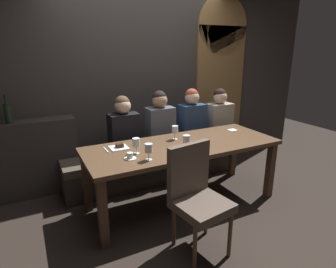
{
  "coord_description": "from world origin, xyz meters",
  "views": [
    {
      "loc": [
        -1.52,
        -2.58,
        1.78
      ],
      "look_at": [
        -0.12,
        0.13,
        0.84
      ],
      "focal_mm": 30.15,
      "sensor_mm": 36.0,
      "label": 1
    }
  ],
  "objects": [
    {
      "name": "diner_far_end",
      "position": [
        0.54,
        0.7,
        0.82
      ],
      "size": [
        0.36,
        0.24,
        0.79
      ],
      "color": "navy",
      "rests_on": "banquette_bench"
    },
    {
      "name": "wine_glass_near_right",
      "position": [
        -0.53,
        -0.25,
        0.86
      ],
      "size": [
        0.08,
        0.08,
        0.16
      ],
      "color": "silver",
      "rests_on": "dining_table"
    },
    {
      "name": "wine_bottle_dark_red",
      "position": [
        -1.71,
        1.02,
        1.07
      ],
      "size": [
        0.08,
        0.08,
        0.33
      ],
      "color": "black",
      "rests_on": "back_counter"
    },
    {
      "name": "fork_on_table",
      "position": [
        -0.82,
        0.2,
        0.74
      ],
      "size": [
        0.02,
        0.17,
        0.01
      ],
      "primitive_type": "cube",
      "rotation": [
        0.0,
        0.0,
        0.02
      ],
      "color": "silver",
      "rests_on": "dining_table"
    },
    {
      "name": "arched_door",
      "position": [
        1.35,
        1.15,
        1.36
      ],
      "size": [
        0.9,
        0.05,
        2.55
      ],
      "color": "olive",
      "rests_on": "ground"
    },
    {
      "name": "diner_redhead",
      "position": [
        -0.47,
        0.67,
        0.81
      ],
      "size": [
        0.36,
        0.24,
        0.77
      ],
      "color": "black",
      "rests_on": "banquette_bench"
    },
    {
      "name": "chair_near_side",
      "position": [
        -0.28,
        -0.72,
        0.56
      ],
      "size": [
        0.5,
        0.5,
        0.98
      ],
      "color": "brown",
      "rests_on": "ground"
    },
    {
      "name": "dessert_plate",
      "position": [
        -0.68,
        0.2,
        0.75
      ],
      "size": [
        0.19,
        0.19,
        0.05
      ],
      "color": "white",
      "rests_on": "dining_table"
    },
    {
      "name": "wine_glass_far_left",
      "position": [
        -0.07,
        -0.18,
        0.86
      ],
      "size": [
        0.08,
        0.08,
        0.16
      ],
      "color": "silver",
      "rests_on": "dining_table"
    },
    {
      "name": "wine_glass_center_front",
      "position": [
        -0.57,
        -0.04,
        0.85
      ],
      "size": [
        0.08,
        0.08,
        0.16
      ],
      "color": "silver",
      "rests_on": "dining_table"
    },
    {
      "name": "diner_bearded",
      "position": [
        0.04,
        0.69,
        0.83
      ],
      "size": [
        0.36,
        0.24,
        0.8
      ],
      "color": "#4C515B",
      "rests_on": "banquette_bench"
    },
    {
      "name": "dining_table",
      "position": [
        0.0,
        0.0,
        0.65
      ],
      "size": [
        2.2,
        0.84,
        0.74
      ],
      "color": "#493422",
      "rests_on": "ground"
    },
    {
      "name": "wine_glass_center_back",
      "position": [
        -0.0,
        0.19,
        0.85
      ],
      "size": [
        0.08,
        0.08,
        0.16
      ],
      "color": "silver",
      "rests_on": "dining_table"
    },
    {
      "name": "banquette_bench",
      "position": [
        0.0,
        0.7,
        0.23
      ],
      "size": [
        2.5,
        0.44,
        0.45
      ],
      "color": "#312A23",
      "rests_on": "ground"
    },
    {
      "name": "back_wall_tiled",
      "position": [
        0.0,
        1.22,
        1.5
      ],
      "size": [
        6.0,
        0.12,
        3.0
      ],
      "primitive_type": "cube",
      "color": "#383330",
      "rests_on": "ground"
    },
    {
      "name": "espresso_cup",
      "position": [
        -0.68,
        -0.14,
        0.77
      ],
      "size": [
        0.12,
        0.12,
        0.06
      ],
      "color": "white",
      "rests_on": "dining_table"
    },
    {
      "name": "folded_napkin",
      "position": [
        0.85,
        0.17,
        0.74
      ],
      "size": [
        0.12,
        0.11,
        0.01
      ],
      "primitive_type": "cube",
      "rotation": [
        0.0,
        0.0,
        0.05
      ],
      "color": "silver",
      "rests_on": "dining_table"
    },
    {
      "name": "ground",
      "position": [
        0.0,
        0.0,
        0.0
      ],
      "size": [
        9.0,
        9.0,
        0.0
      ],
      "primitive_type": "plane",
      "color": "black"
    },
    {
      "name": "back_counter",
      "position": [
        -1.55,
        1.04,
        0.47
      ],
      "size": [
        1.1,
        0.28,
        0.95
      ],
      "primitive_type": "cube",
      "color": "#2F2B29",
      "rests_on": "ground"
    },
    {
      "name": "diner_near_end",
      "position": [
        1.01,
        0.68,
        0.81
      ],
      "size": [
        0.36,
        0.24,
        0.76
      ],
      "color": "#9E9384",
      "rests_on": "banquette_bench"
    }
  ]
}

